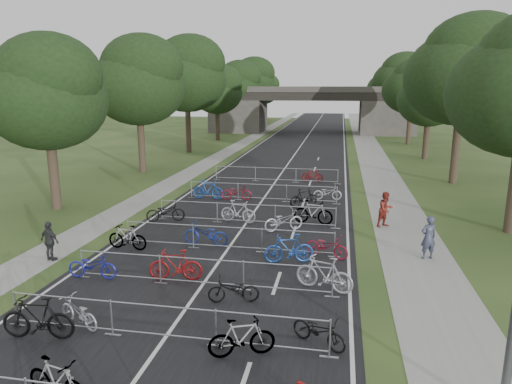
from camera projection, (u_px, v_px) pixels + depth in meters
road at (302, 144)px, 57.27m from camera, size 11.00×140.00×0.01m
sidewalk_right at (368, 145)px, 55.85m from camera, size 3.00×140.00×0.01m
sidewalk_left at (244, 142)px, 58.59m from camera, size 2.00×140.00×0.01m
lane_markings at (302, 144)px, 57.27m from camera, size 0.12×140.00×0.00m
overpass_bridge at (311, 110)px, 70.85m from camera, size 31.00×8.00×7.05m
tree_left_0 at (47, 96)px, 25.17m from camera, size 6.72×6.72×10.25m
tree_left_1 at (139, 83)px, 36.49m from camera, size 7.56×7.56×11.53m
tree_right_1 at (465, 73)px, 32.02m from camera, size 8.18×8.18×12.47m
tree_left_2 at (187, 76)px, 47.81m from camera, size 8.40×8.40×12.81m
tree_right_2 at (431, 98)px, 43.96m from camera, size 6.16×6.16×9.39m
tree_left_3 at (218, 91)px, 59.67m from camera, size 6.72×6.72×10.25m
tree_right_3 at (413, 87)px, 55.24m from camera, size 7.17×7.17×10.93m
tree_left_4 at (238, 85)px, 70.99m from camera, size 7.56×7.56×11.53m
tree_right_4 at (401, 80)px, 66.52m from camera, size 8.18×8.18×12.47m
tree_left_5 at (252, 81)px, 82.31m from camera, size 8.40×8.40×12.81m
tree_right_5 at (392, 93)px, 78.46m from camera, size 6.16×6.16×9.39m
tree_left_6 at (263, 89)px, 94.17m from camera, size 6.72×6.72×10.25m
tree_right_6 at (386, 87)px, 89.74m from camera, size 7.17×7.17×10.93m
barrier_row_1 at (163, 323)px, 12.68m from camera, size 9.70×0.08×1.10m
barrier_row_2 at (201, 272)px, 16.13m from camera, size 9.70×0.08×1.10m
barrier_row_3 at (227, 238)px, 19.77m from camera, size 9.70×0.08×1.10m
barrier_row_4 at (246, 214)px, 23.60m from camera, size 9.70×0.08×1.10m
barrier_row_5 at (262, 192)px, 28.39m from camera, size 9.70×0.08×1.10m
barrier_row_6 at (276, 175)px, 34.14m from camera, size 9.70×0.08×1.10m
bike_1 at (57, 380)px, 10.24m from camera, size 1.78×0.86×1.03m
bike_4 at (38, 318)px, 12.75m from camera, size 2.16×0.82×1.26m
bike_5 at (78, 313)px, 13.46m from camera, size 1.77×1.22×0.88m
bike_6 at (242, 338)px, 11.92m from camera, size 1.85×1.12×1.08m
bike_7 at (319, 331)px, 12.45m from camera, size 1.76×1.35×0.89m
bike_8 at (92, 266)px, 16.86m from camera, size 1.91×0.73×0.99m
bike_9 at (176, 265)px, 16.63m from camera, size 2.04×0.86×1.19m
bike_10 at (234, 290)px, 14.95m from camera, size 1.78×0.97×0.89m
bike_11 at (324, 274)px, 15.80m from camera, size 2.18×1.24×1.26m
bike_12 at (127, 237)px, 19.86m from camera, size 1.88×0.69×1.11m
bike_13 at (206, 234)px, 20.36m from camera, size 2.08×0.82×1.07m
bike_14 at (289, 249)px, 18.31m from camera, size 2.10×1.12×1.21m
bike_15 at (327, 246)px, 18.94m from camera, size 1.96×1.24×0.97m
bike_16 at (166, 212)px, 24.02m from camera, size 2.12×1.35×1.05m
bike_17 at (238, 212)px, 23.83m from camera, size 2.04×0.90×1.18m
bike_18 at (284, 220)px, 22.48m from camera, size 2.10×1.65×1.06m
bike_19 at (313, 212)px, 23.57m from camera, size 2.14×0.93×1.24m
bike_20 at (208, 190)px, 28.83m from camera, size 2.05×0.64×1.22m
bike_21 at (236, 192)px, 28.59m from camera, size 1.98×0.87×1.01m
bike_22 at (304, 198)px, 27.06m from camera, size 1.78×1.39×1.08m
bike_23 at (328, 193)px, 28.67m from camera, size 1.82×0.80×0.93m
bike_27 at (313, 175)px, 34.17m from camera, size 1.69×0.83×0.98m
pedestrian_a at (428, 238)px, 18.70m from camera, size 0.78×0.65×1.83m
pedestrian_b at (386, 210)px, 23.04m from camera, size 1.11×1.08×1.81m
pedestrian_c at (50, 241)px, 18.53m from camera, size 1.04×0.66×1.65m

